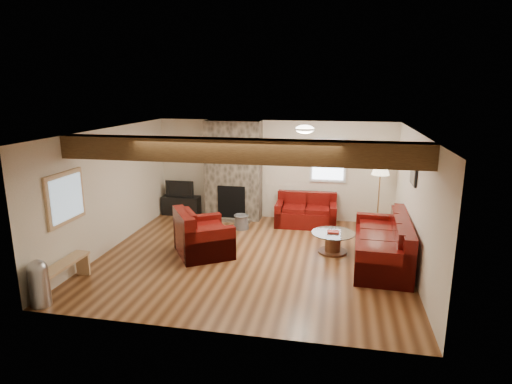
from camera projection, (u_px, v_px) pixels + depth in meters
room at (252, 196)px, 8.24m from camera, size 8.00×8.00×8.00m
oak_beam at (236, 151)px, 6.80m from camera, size 6.00×0.36×0.38m
chimney_breast at (233, 172)px, 10.81m from camera, size 1.40×0.67×2.50m
back_window at (328, 160)px, 10.50m from camera, size 0.90×0.08×1.10m
hatch_window at (66, 198)px, 7.32m from camera, size 0.08×1.00×0.90m
ceiling_dome at (305, 131)px, 8.64m from camera, size 0.40×0.40×0.18m
artwork_back at (280, 153)px, 10.69m from camera, size 0.42×0.06×0.52m
artwork_right at (413, 174)px, 7.85m from camera, size 0.06×0.55×0.42m
sofa_three at (382, 241)px, 8.14m from camera, size 1.07×2.37×0.90m
loveseat at (306, 210)px, 10.40m from camera, size 1.48×0.87×0.78m
armchair_red at (204, 232)px, 8.60m from camera, size 1.45×1.50×0.92m
coffee_table at (333, 243)px, 8.71m from camera, size 0.88×0.88×0.46m
tv_cabinet at (181, 205)px, 11.35m from camera, size 0.98×0.39×0.49m
television at (181, 188)px, 11.24m from camera, size 0.76×0.10×0.44m
floor_lamp at (380, 172)px, 9.90m from camera, size 0.41×0.41×1.61m
pine_bench at (64, 276)px, 7.17m from camera, size 0.27×1.17×0.44m
pedal_bin at (39, 283)px, 6.54m from camera, size 0.36×0.36×0.75m
coal_bucket at (241, 222)px, 10.20m from camera, size 0.37×0.37×0.35m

